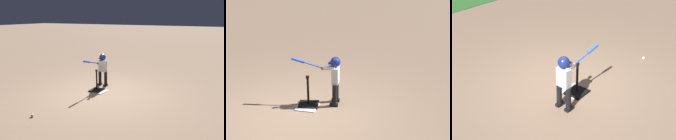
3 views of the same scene
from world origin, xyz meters
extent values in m
plane|color=#93755B|center=(0.00, 0.00, 0.00)|extent=(90.00, 90.00, 0.00)
cube|color=white|center=(-0.12, -0.27, 0.01)|extent=(0.51, 0.51, 0.02)
cube|color=black|center=(-0.13, -0.36, 0.02)|extent=(0.43, 0.39, 0.04)
cylinder|color=black|center=(-0.13, -0.36, 0.34)|extent=(0.05, 0.05, 0.61)
cylinder|color=black|center=(-0.13, -0.36, 0.67)|extent=(0.08, 0.08, 0.05)
cylinder|color=black|center=(-0.71, -0.35, 0.25)|extent=(0.11, 0.11, 0.50)
cube|color=black|center=(-0.69, -0.35, 0.03)|extent=(0.19, 0.11, 0.06)
cylinder|color=black|center=(-0.74, -0.59, 0.25)|extent=(0.11, 0.11, 0.50)
cube|color=black|center=(-0.72, -0.59, 0.03)|extent=(0.19, 0.11, 0.06)
cube|color=silver|center=(-0.72, -0.47, 0.68)|extent=(0.17, 0.27, 0.37)
sphere|color=#936B4C|center=(-0.72, -0.47, 0.97)|extent=(0.19, 0.19, 0.19)
sphere|color=navy|center=(-0.72, -0.47, 0.98)|extent=(0.22, 0.22, 0.22)
cube|color=navy|center=(-0.63, -0.48, 0.95)|extent=(0.13, 0.18, 0.01)
cylinder|color=silver|center=(-0.58, -0.44, 0.85)|extent=(0.30, 0.19, 0.11)
cylinder|color=silver|center=(-0.59, -0.53, 0.85)|extent=(0.30, 0.13, 0.11)
sphere|color=#936B4C|center=(-0.45, -0.50, 0.83)|extent=(0.09, 0.09, 0.09)
cylinder|color=blue|center=(-0.12, -0.54, 0.92)|extent=(0.67, 0.11, 0.21)
cylinder|color=blue|center=(0.09, -0.56, 0.98)|extent=(0.30, 0.09, 0.13)
cylinder|color=black|center=(-0.47, -0.50, 0.82)|extent=(0.03, 0.05, 0.05)
camera|label=1|loc=(5.54, 3.04, 2.35)|focal=35.00mm
camera|label=2|loc=(-1.06, 5.76, 3.11)|focal=50.00mm
camera|label=3|loc=(-4.62, -3.43, 3.49)|focal=50.00mm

